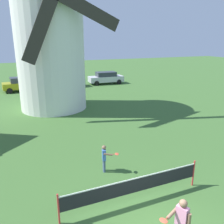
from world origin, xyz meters
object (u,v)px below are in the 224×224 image
at_px(parked_car_mustard, 21,84).
at_px(parked_car_blue, 66,80).
at_px(player_far, 105,157).
at_px(windmill, 49,30).
at_px(parked_car_silver, 106,78).
at_px(player_near, 181,220).
at_px(tennis_net, 134,186).

height_order(parked_car_mustard, parked_car_blue, same).
bearing_deg(player_far, parked_car_blue, 82.00).
relative_size(player_far, parked_car_mustard, 0.31).
bearing_deg(windmill, parked_car_silver, 47.11).
distance_m(player_near, parked_car_mustard, 24.49).
bearing_deg(parked_car_silver, parked_car_mustard, -177.63).
distance_m(windmill, parked_car_silver, 13.38).
relative_size(player_near, parked_car_silver, 0.33).
xyz_separation_m(player_far, parked_car_silver, (8.09, 20.19, 0.10)).
bearing_deg(player_near, parked_car_mustard, 96.80).
distance_m(tennis_net, parked_car_blue, 22.60).
bearing_deg(parked_car_blue, parked_car_mustard, -176.70).
relative_size(windmill, player_far, 10.54).
bearing_deg(player_near, player_far, 96.35).
distance_m(player_far, parked_car_silver, 21.75).
bearing_deg(player_far, player_near, -83.65).
bearing_deg(player_near, parked_car_blue, 84.64).
height_order(windmill, player_near, windmill).
xyz_separation_m(player_far, parked_car_mustard, (-2.39, 19.76, 0.10)).
xyz_separation_m(parked_car_blue, parked_car_silver, (5.27, 0.13, 0.00)).
distance_m(windmill, parked_car_blue, 10.82).
xyz_separation_m(player_near, player_far, (-0.51, 4.56, -0.14)).
bearing_deg(parked_car_mustard, parked_car_silver, 2.37).
distance_m(windmill, tennis_net, 14.79).
distance_m(parked_car_mustard, parked_car_silver, 10.49).
height_order(windmill, parked_car_blue, windmill).
bearing_deg(tennis_net, windmill, 91.65).
bearing_deg(tennis_net, parked_car_silver, 70.72).
distance_m(parked_car_mustard, parked_car_blue, 5.22).
distance_m(parked_car_blue, parked_car_silver, 5.27).
height_order(windmill, player_far, windmill).
distance_m(tennis_net, parked_car_silver, 23.92).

